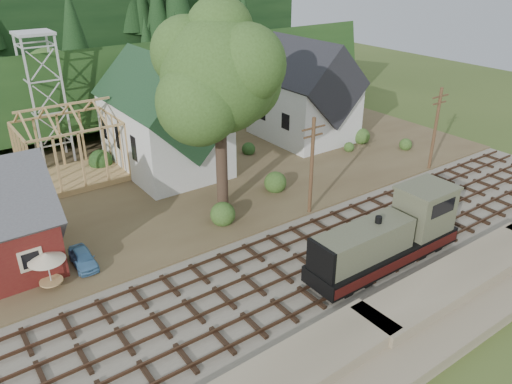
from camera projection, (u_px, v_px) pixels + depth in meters
ground at (280, 277)px, 31.93m from camera, size 140.00×140.00×0.00m
embankment at (382, 355)px, 25.72m from camera, size 64.00×5.00×1.60m
railroad_bed at (280, 276)px, 31.90m from camera, size 64.00×11.00×0.16m
village_flat at (157, 180)px, 45.02m from camera, size 64.00×26.00×0.30m
hillside at (73, 117)px, 62.61m from camera, size 70.00×28.96×12.74m
ridge at (39, 91)px, 74.30m from camera, size 80.00×20.00×12.00m
church at (164, 118)px, 45.10m from camera, size 8.40×15.17×13.00m
farmhouse at (303, 96)px, 53.15m from camera, size 8.40×10.80×10.60m
timber_frame at (71, 149)px, 43.42m from camera, size 8.20×6.20×6.99m
lattice_tower at (38, 59)px, 44.86m from camera, size 3.20×3.20×12.12m
big_tree at (220, 83)px, 35.98m from camera, size 10.90×8.40×14.70m
telegraph_pole_near at (312, 165)px, 37.56m from camera, size 2.20×0.28×8.00m
telegraph_pole_far at (435, 128)px, 45.45m from camera, size 2.20×0.28×8.00m
locomotive at (391, 237)px, 32.36m from camera, size 11.59×2.90×4.65m
car_blue at (83, 258)px, 32.31m from camera, size 1.44×3.31×1.11m
car_red at (345, 132)px, 54.96m from camera, size 4.30×2.61×1.11m
patio_set at (46, 259)px, 29.57m from camera, size 2.18×2.18×2.43m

